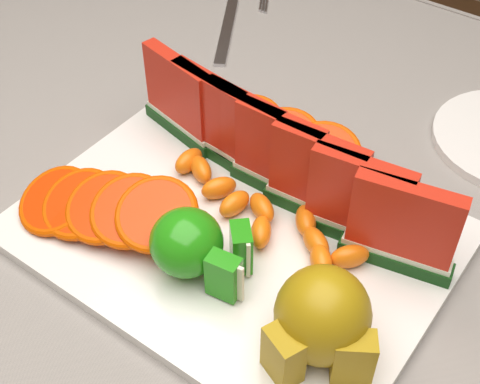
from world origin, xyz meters
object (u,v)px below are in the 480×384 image
object	(u,v)px
apple_cluster	(194,246)
pear_cluster	(322,320)
fork	(231,28)
platter	(235,232)

from	to	relation	value
apple_cluster	pear_cluster	distance (m)	0.13
fork	pear_cluster	bearing A→B (deg)	-45.37
pear_cluster	fork	world-z (taller)	pear_cluster
platter	pear_cluster	distance (m)	0.16
platter	fork	world-z (taller)	platter
platter	fork	distance (m)	0.38
platter	fork	bearing A→B (deg)	127.34
apple_cluster	pear_cluster	bearing A→B (deg)	-2.02
apple_cluster	fork	world-z (taller)	apple_cluster
platter	pear_cluster	bearing A→B (deg)	-26.34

